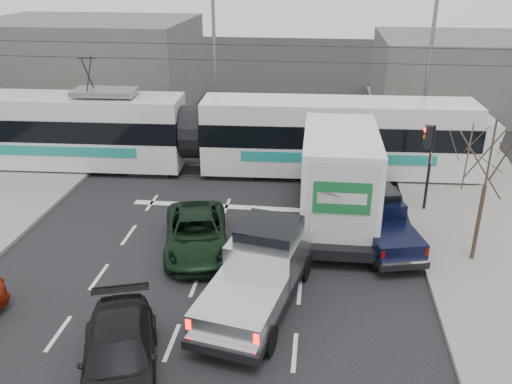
# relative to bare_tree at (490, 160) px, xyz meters

# --- Properties ---
(ground) EXTENTS (120.00, 120.00, 0.00)m
(ground) POSITION_rel_bare_tree_xyz_m (-7.60, -2.50, -3.79)
(ground) COLOR black
(ground) RESTS_ON ground
(rails) EXTENTS (60.00, 1.60, 0.03)m
(rails) POSITION_rel_bare_tree_xyz_m (-7.60, 7.50, -3.78)
(rails) COLOR #33302D
(rails) RESTS_ON ground
(building_left) EXTENTS (14.00, 10.00, 6.00)m
(building_left) POSITION_rel_bare_tree_xyz_m (-21.60, 19.50, -0.79)
(building_left) COLOR #67615D
(building_left) RESTS_ON ground
(building_right) EXTENTS (12.00, 10.00, 5.00)m
(building_right) POSITION_rel_bare_tree_xyz_m (4.40, 21.50, -1.29)
(building_right) COLOR #67615D
(building_right) RESTS_ON ground
(bare_tree) EXTENTS (2.40, 2.40, 5.00)m
(bare_tree) POSITION_rel_bare_tree_xyz_m (0.00, 0.00, 0.00)
(bare_tree) COLOR #47382B
(bare_tree) RESTS_ON ground
(traffic_signal) EXTENTS (0.44, 0.44, 3.60)m
(traffic_signal) POSITION_rel_bare_tree_xyz_m (-1.13, 4.00, -1.05)
(traffic_signal) COLOR black
(traffic_signal) RESTS_ON ground
(street_lamp_near) EXTENTS (2.38, 0.25, 9.00)m
(street_lamp_near) POSITION_rel_bare_tree_xyz_m (-0.29, 11.50, 1.32)
(street_lamp_near) COLOR slate
(street_lamp_near) RESTS_ON ground
(street_lamp_far) EXTENTS (2.38, 0.25, 9.00)m
(street_lamp_far) POSITION_rel_bare_tree_xyz_m (-11.79, 13.50, 1.32)
(street_lamp_far) COLOR slate
(street_lamp_far) RESTS_ON ground
(catenary) EXTENTS (60.00, 0.20, 7.00)m
(catenary) POSITION_rel_bare_tree_xyz_m (-7.60, 7.50, 0.09)
(catenary) COLOR black
(catenary) RESTS_ON ground
(tram) EXTENTS (26.90, 3.83, 5.47)m
(tram) POSITION_rel_bare_tree_xyz_m (-11.67, 7.57, -1.85)
(tram) COLOR silver
(tram) RESTS_ON ground
(silver_pickup) EXTENTS (3.32, 6.46, 2.24)m
(silver_pickup) POSITION_rel_bare_tree_xyz_m (-7.07, -3.11, -2.68)
(silver_pickup) COLOR black
(silver_pickup) RESTS_ON ground
(box_truck) EXTENTS (2.75, 7.92, 3.95)m
(box_truck) POSITION_rel_bare_tree_xyz_m (-4.69, 2.56, -1.84)
(box_truck) COLOR black
(box_truck) RESTS_ON ground
(navy_pickup) EXTENTS (2.77, 4.88, 1.94)m
(navy_pickup) POSITION_rel_bare_tree_xyz_m (-3.15, 0.96, -2.83)
(navy_pickup) COLOR black
(navy_pickup) RESTS_ON ground
(green_car) EXTENTS (3.27, 5.21, 1.34)m
(green_car) POSITION_rel_bare_tree_xyz_m (-9.73, -0.32, -3.12)
(green_car) COLOR black
(green_car) RESTS_ON ground
(dark_car) EXTENTS (3.20, 4.98, 1.34)m
(dark_car) POSITION_rel_bare_tree_xyz_m (-10.21, -6.97, -3.12)
(dark_car) COLOR black
(dark_car) RESTS_ON ground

